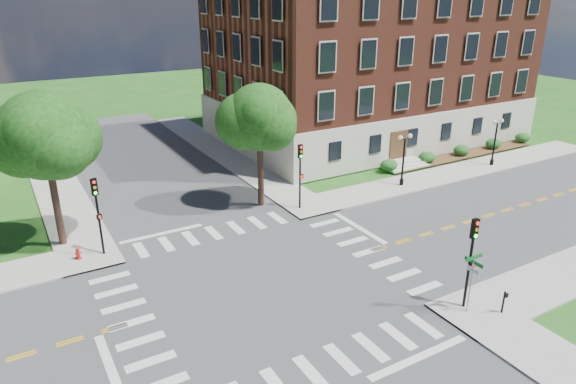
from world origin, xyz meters
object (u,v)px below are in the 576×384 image
traffic_signal_se (472,252)px  street_sign_pole (472,272)px  traffic_signal_ne (300,168)px  traffic_signal_nw (97,207)px  twin_lamp_west (404,157)px  push_button_post (504,301)px  fire_hydrant (78,254)px  twin_lamp_east (495,139)px

traffic_signal_se → street_sign_pole: 0.97m
street_sign_pole → traffic_signal_ne: bearing=91.5°
traffic_signal_nw → twin_lamp_west: (23.53, -0.04, -0.66)m
traffic_signal_ne → traffic_signal_nw: bearing=-179.9°
twin_lamp_west → push_button_post: bearing=-116.1°
traffic_signal_se → twin_lamp_west: traffic_signal_se is taller
traffic_signal_se → traffic_signal_nw: (-14.46, 14.82, 0.00)m
push_button_post → traffic_signal_ne: bearing=96.3°
fire_hydrant → traffic_signal_se: bearing=-43.1°
twin_lamp_east → fire_hydrant: bearing=179.6°
street_sign_pole → fire_hydrant: size_ratio=4.13×
traffic_signal_se → fire_hydrant: bearing=136.9°
push_button_post → twin_lamp_east: bearing=40.7°
traffic_signal_se → twin_lamp_east: 24.54m
push_button_post → traffic_signal_se: bearing=131.5°
traffic_signal_se → street_sign_pole: bearing=-118.2°
traffic_signal_ne → twin_lamp_east: 20.32m
traffic_signal_nw → street_sign_pole: 20.85m
traffic_signal_nw → street_sign_pole: traffic_signal_nw is taller
traffic_signal_nw → twin_lamp_east: size_ratio=1.13×
twin_lamp_west → fire_hydrant: bearing=179.8°
traffic_signal_se → street_sign_pole: traffic_signal_se is taller
twin_lamp_east → fire_hydrant: size_ratio=5.64×
twin_lamp_east → push_button_post: bearing=-139.3°
street_sign_pole → fire_hydrant: bearing=135.8°
traffic_signal_nw → traffic_signal_ne: bearing=0.1°
twin_lamp_east → street_sign_pole: (-19.91, -14.97, -0.21)m
traffic_signal_nw → push_button_post: (15.65, -16.16, -2.39)m
fire_hydrant → twin_lamp_west: bearing=-0.2°
push_button_post → fire_hydrant: (-17.08, 16.21, -0.33)m
push_button_post → street_sign_pole: bearing=144.9°
traffic_signal_nw → street_sign_pole: (14.26, -15.19, -0.88)m
street_sign_pole → push_button_post: (1.39, -0.98, -1.51)m
twin_lamp_west → street_sign_pole: size_ratio=1.36×
twin_lamp_west → push_button_post: (-7.89, -16.12, -1.73)m
traffic_signal_se → street_sign_pole: size_ratio=1.55×
traffic_signal_ne → twin_lamp_west: 9.69m
twin_lamp_west → fire_hydrant: (-24.97, 0.09, -2.06)m
traffic_signal_se → push_button_post: size_ratio=4.00×
twin_lamp_east → fire_hydrant: 35.66m
traffic_signal_ne → twin_lamp_east: (20.31, -0.25, -0.66)m
street_sign_pole → twin_lamp_east: bearing=36.9°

